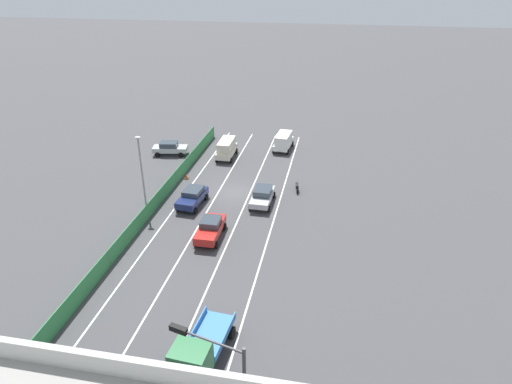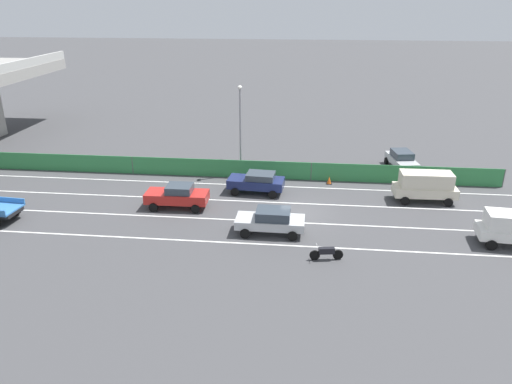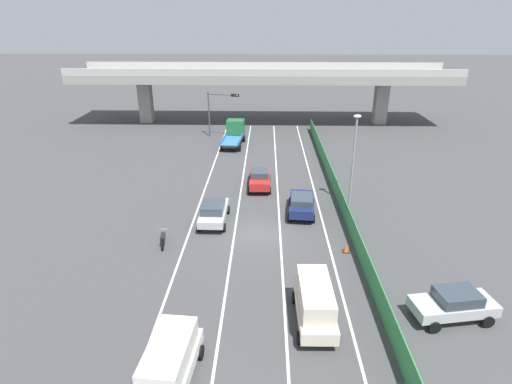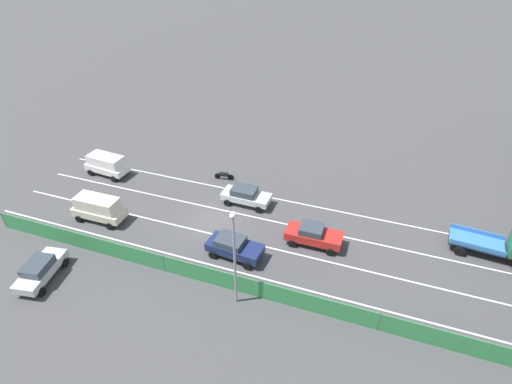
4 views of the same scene
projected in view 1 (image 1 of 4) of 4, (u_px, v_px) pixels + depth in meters
The scene contains 17 objects.
ground_plane at pixel (234, 193), 46.79m from camera, with size 300.00×300.00×0.00m, color #424244.
lane_line_left_edge at pixel (270, 231), 40.01m from camera, with size 0.14×49.61×0.01m, color silver.
lane_line_mid_left at pixel (234, 228), 40.56m from camera, with size 0.14×49.61×0.01m, color silver.
lane_line_mid_right at pixel (200, 224), 41.11m from camera, with size 0.14×49.61×0.01m, color silver.
lane_line_right_edge at pixel (166, 221), 41.66m from camera, with size 0.14×49.61×0.01m, color silver.
green_fence at pixel (147, 212), 41.60m from camera, with size 0.10×45.71×1.52m.
car_van_white at pixel (283, 141), 57.16m from camera, with size 2.35×4.47×2.08m.
car_sedan_red at pixel (210, 228), 38.73m from camera, with size 2.06×4.46×1.72m.
car_van_cream at pixel (226, 148), 54.73m from camera, with size 2.05×4.54×2.24m.
car_sedan_silver at pixel (262, 195), 44.29m from camera, with size 2.10×4.40×1.63m.
car_sedan_navy at pixel (192, 197), 44.00m from camera, with size 2.34×4.40×1.64m.
flatbed_truck_blue at pixel (197, 355), 25.61m from camera, with size 2.71×5.94×2.70m.
motorcycle at pixel (297, 187), 46.99m from camera, with size 0.60×1.94×0.93m.
parked_wagon_silver at pixel (170, 148), 55.70m from camera, with size 4.45×2.50×1.65m.
traffic_light at pixel (218, 364), 21.64m from camera, with size 4.03×1.29×5.73m.
street_lamp at pixel (141, 167), 41.45m from camera, with size 0.60×0.36×7.54m.
traffic_cone at pixel (186, 177), 49.64m from camera, with size 0.47×0.47×0.64m.
Camera 1 is at (-10.07, 40.50, 21.28)m, focal length 31.53 mm.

